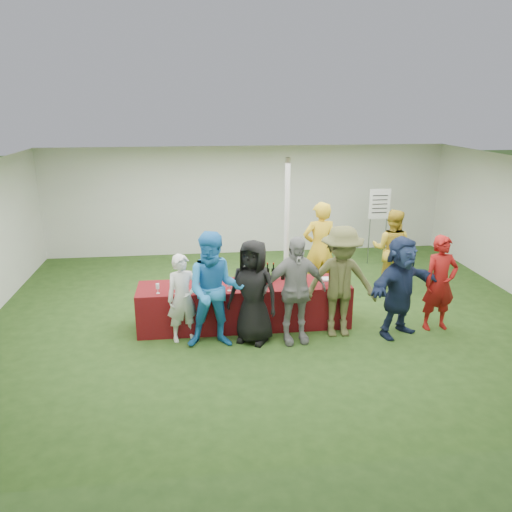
{
  "coord_description": "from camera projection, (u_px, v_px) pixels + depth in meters",
  "views": [
    {
      "loc": [
        -1.26,
        -8.31,
        3.72
      ],
      "look_at": [
        -0.31,
        -0.39,
        1.25
      ],
      "focal_mm": 35.0,
      "sensor_mm": 36.0,
      "label": 1
    }
  ],
  "objects": [
    {
      "name": "ground",
      "position": [
        270.0,
        314.0,
        9.13
      ],
      "size": [
        60.0,
        60.0,
        0.0
      ],
      "primitive_type": "plane",
      "color": "#284719",
      "rests_on": "ground"
    },
    {
      "name": "tent",
      "position": [
        287.0,
        226.0,
        9.92
      ],
      "size": [
        10.0,
        10.0,
        10.0
      ],
      "color": "white",
      "rests_on": "ground"
    },
    {
      "name": "serving_table",
      "position": [
        244.0,
        305.0,
        8.58
      ],
      "size": [
        3.6,
        0.8,
        0.75
      ],
      "primitive_type": "cube",
      "color": "#680A0D",
      "rests_on": "ground"
    },
    {
      "name": "wine_bottles",
      "position": [
        279.0,
        274.0,
        8.64
      ],
      "size": [
        0.8,
        0.15,
        0.32
      ],
      "color": "black",
      "rests_on": "serving_table"
    },
    {
      "name": "wine_glasses",
      "position": [
        189.0,
        286.0,
        8.09
      ],
      "size": [
        1.22,
        0.12,
        0.16
      ],
      "color": "silver",
      "rests_on": "serving_table"
    },
    {
      "name": "water_bottle",
      "position": [
        243.0,
        277.0,
        8.51
      ],
      "size": [
        0.07,
        0.07,
        0.23
      ],
      "color": "silver",
      "rests_on": "serving_table"
    },
    {
      "name": "bar_towel",
      "position": [
        330.0,
        279.0,
        8.69
      ],
      "size": [
        0.25,
        0.18,
        0.03
      ],
      "primitive_type": "cube",
      "color": "white",
      "rests_on": "serving_table"
    },
    {
      "name": "dump_bucket",
      "position": [
        336.0,
        280.0,
        8.41
      ],
      "size": [
        0.25,
        0.25,
        0.18
      ],
      "primitive_type": "cylinder",
      "color": "slate",
      "rests_on": "serving_table"
    },
    {
      "name": "wine_list_sign",
      "position": [
        379.0,
        210.0,
        11.62
      ],
      "size": [
        0.5,
        0.03,
        1.8
      ],
      "color": "slate",
      "rests_on": "ground"
    },
    {
      "name": "staff_pourer",
      "position": [
        319.0,
        249.0,
        9.84
      ],
      "size": [
        0.73,
        0.51,
        1.89
      ],
      "primitive_type": "imported",
      "rotation": [
        0.0,
        0.0,
        3.23
      ],
      "color": "gold",
      "rests_on": "ground"
    },
    {
      "name": "staff_back",
      "position": [
        391.0,
        249.0,
        10.23
      ],
      "size": [
        1.01,
        0.95,
        1.66
      ],
      "primitive_type": "imported",
      "rotation": [
        0.0,
        0.0,
        2.62
      ],
      "color": "gold",
      "rests_on": "ground"
    },
    {
      "name": "customer_0",
      "position": [
        183.0,
        298.0,
        7.95
      ],
      "size": [
        0.61,
        0.49,
        1.45
      ],
      "primitive_type": "imported",
      "rotation": [
        0.0,
        0.0,
        0.3
      ],
      "color": "silver",
      "rests_on": "ground"
    },
    {
      "name": "customer_1",
      "position": [
        215.0,
        291.0,
        7.69
      ],
      "size": [
        0.94,
        0.74,
        1.87
      ],
      "primitive_type": "imported",
      "rotation": [
        0.0,
        0.0,
        -0.04
      ],
      "color": "#2179C7",
      "rests_on": "ground"
    },
    {
      "name": "customer_2",
      "position": [
        253.0,
        292.0,
        7.88
      ],
      "size": [
        0.98,
        0.87,
        1.69
      ],
      "primitive_type": "imported",
      "rotation": [
        0.0,
        0.0,
        -0.51
      ],
      "color": "black",
      "rests_on": "ground"
    },
    {
      "name": "customer_3",
      "position": [
        295.0,
        290.0,
        7.86
      ],
      "size": [
        1.07,
        0.54,
        1.76
      ],
      "primitive_type": "imported",
      "rotation": [
        0.0,
        0.0,
        0.11
      ],
      "color": "gray",
      "rests_on": "ground"
    },
    {
      "name": "customer_4",
      "position": [
        341.0,
        282.0,
        8.06
      ],
      "size": [
        1.22,
        0.73,
        1.86
      ],
      "primitive_type": "imported",
      "rotation": [
        0.0,
        0.0,
        -0.03
      ],
      "color": "#4E4F29",
      "rests_on": "ground"
    },
    {
      "name": "customer_5",
      "position": [
        400.0,
        287.0,
        8.1
      ],
      "size": [
        1.62,
        1.15,
        1.69
      ],
      "primitive_type": "imported",
      "rotation": [
        0.0,
        0.0,
        0.47
      ],
      "color": "#1A2646",
      "rests_on": "ground"
    },
    {
      "name": "customer_6",
      "position": [
        440.0,
        283.0,
        8.34
      ],
      "size": [
        0.62,
        0.43,
        1.64
      ],
      "primitive_type": "imported",
      "rotation": [
        0.0,
        0.0,
        0.07
      ],
      "color": "maroon",
      "rests_on": "ground"
    }
  ]
}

